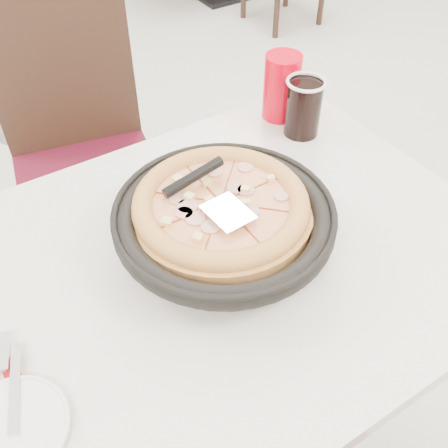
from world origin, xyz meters
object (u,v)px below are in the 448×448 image
main_table (193,374)px  chair_far (88,174)px  cola_glass (303,109)px  red_cup (282,87)px  pizza_pan (224,227)px  side_plate (12,430)px  pizza (221,211)px

main_table → chair_far: size_ratio=1.26×
cola_glass → red_cup: red_cup is taller
chair_far → red_cup: (0.41, -0.39, 0.35)m
pizza_pan → side_plate: size_ratio=2.37×
chair_far → pizza: 0.74m
pizza_pan → red_cup: size_ratio=2.36×
main_table → cola_glass: 0.67m
cola_glass → pizza: bearing=-151.7°
pizza_pan → cola_glass: cola_glass is taller
pizza → cola_glass: size_ratio=2.66×
cola_glass → red_cup: (0.00, 0.09, 0.02)m
main_table → side_plate: bearing=-159.2°
main_table → side_plate: side_plate is taller
side_plate → cola_glass: cola_glass is taller
main_table → chair_far: 0.71m
pizza_pan → side_plate: 0.48m
pizza_pan → pizza: pizza is taller
red_cup → chair_far: bearing=136.3°
chair_far → pizza: (0.06, -0.66, 0.34)m
main_table → cola_glass: size_ratio=9.23×
chair_far → red_cup: chair_far is taller
pizza → side_plate: pizza is taller
pizza_pan → red_cup: bearing=39.9°
side_plate → pizza: bearing=21.0°
main_table → pizza: bearing=21.6°
pizza → cola_glass: 0.39m
cola_glass → red_cup: size_ratio=0.81×
chair_far → cola_glass: bearing=142.1°
side_plate → red_cup: red_cup is taller
chair_far → pizza: chair_far is taller
main_table → red_cup: size_ratio=7.50×
pizza_pan → main_table: bearing=-170.0°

